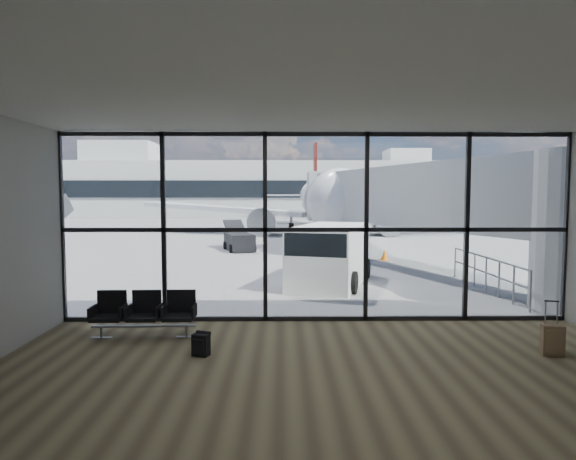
{
  "coord_description": "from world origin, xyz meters",
  "views": [
    {
      "loc": [
        -0.79,
        -11.37,
        2.99
      ],
      "look_at": [
        -0.62,
        3.0,
        1.98
      ],
      "focal_mm": 30.0,
      "sensor_mm": 36.0,
      "label": 1
    }
  ],
  "objects_px": {
    "backpack": "(201,345)",
    "airliner": "(323,200)",
    "seating_row": "(145,311)",
    "belt_loader": "(239,241)",
    "mobile_stairs": "(26,250)",
    "service_van": "(330,254)",
    "suitcase": "(553,340)"
  },
  "relations": [
    {
      "from": "backpack",
      "to": "airliner",
      "type": "relative_size",
      "value": 0.01
    },
    {
      "from": "seating_row",
      "to": "suitcase",
      "type": "relative_size",
      "value": 2.12
    },
    {
      "from": "seating_row",
      "to": "airliner",
      "type": "relative_size",
      "value": 0.06
    },
    {
      "from": "airliner",
      "to": "belt_loader",
      "type": "height_order",
      "value": "airliner"
    },
    {
      "from": "airliner",
      "to": "service_van",
      "type": "distance_m",
      "value": 23.16
    },
    {
      "from": "mobile_stairs",
      "to": "seating_row",
      "type": "bearing_deg",
      "value": -32.91
    },
    {
      "from": "suitcase",
      "to": "mobile_stairs",
      "type": "xyz_separation_m",
      "value": [
        -16.55,
        12.74,
        0.28
      ]
    },
    {
      "from": "seating_row",
      "to": "airliner",
      "type": "height_order",
      "value": "airliner"
    },
    {
      "from": "seating_row",
      "to": "backpack",
      "type": "height_order",
      "value": "seating_row"
    },
    {
      "from": "service_van",
      "to": "seating_row",
      "type": "bearing_deg",
      "value": -109.51
    },
    {
      "from": "seating_row",
      "to": "belt_loader",
      "type": "bearing_deg",
      "value": 86.65
    },
    {
      "from": "airliner",
      "to": "mobile_stairs",
      "type": "xyz_separation_m",
      "value": [
        -14.78,
        -17.71,
        -2.09
      ]
    },
    {
      "from": "backpack",
      "to": "airliner",
      "type": "height_order",
      "value": "airliner"
    },
    {
      "from": "seating_row",
      "to": "belt_loader",
      "type": "xyz_separation_m",
      "value": [
        0.53,
        16.33,
        0.01
      ]
    },
    {
      "from": "service_van",
      "to": "airliner",
      "type": "bearing_deg",
      "value": 103.42
    },
    {
      "from": "seating_row",
      "to": "belt_loader",
      "type": "height_order",
      "value": "belt_loader"
    },
    {
      "from": "suitcase",
      "to": "airliner",
      "type": "distance_m",
      "value": 30.59
    },
    {
      "from": "backpack",
      "to": "suitcase",
      "type": "bearing_deg",
      "value": 19.88
    },
    {
      "from": "backpack",
      "to": "service_van",
      "type": "distance_m",
      "value": 8.03
    },
    {
      "from": "suitcase",
      "to": "mobile_stairs",
      "type": "height_order",
      "value": "mobile_stairs"
    },
    {
      "from": "seating_row",
      "to": "backpack",
      "type": "xyz_separation_m",
      "value": [
        1.41,
        -1.33,
        -0.32
      ]
    },
    {
      "from": "service_van",
      "to": "backpack",
      "type": "bearing_deg",
      "value": -95.59
    },
    {
      "from": "seating_row",
      "to": "airliner",
      "type": "xyz_separation_m",
      "value": [
        6.23,
        29.05,
        2.15
      ]
    },
    {
      "from": "backpack",
      "to": "airliner",
      "type": "xyz_separation_m",
      "value": [
        4.82,
        30.38,
        2.46
      ]
    },
    {
      "from": "airliner",
      "to": "service_van",
      "type": "relative_size",
      "value": 6.85
    },
    {
      "from": "airliner",
      "to": "mobile_stairs",
      "type": "height_order",
      "value": "airliner"
    },
    {
      "from": "backpack",
      "to": "service_van",
      "type": "bearing_deg",
      "value": 87.26
    },
    {
      "from": "airliner",
      "to": "mobile_stairs",
      "type": "distance_m",
      "value": 23.16
    },
    {
      "from": "airliner",
      "to": "service_van",
      "type": "height_order",
      "value": "airliner"
    },
    {
      "from": "seating_row",
      "to": "belt_loader",
      "type": "distance_m",
      "value": 16.34
    },
    {
      "from": "airliner",
      "to": "backpack",
      "type": "bearing_deg",
      "value": -97.55
    },
    {
      "from": "service_van",
      "to": "belt_loader",
      "type": "xyz_separation_m",
      "value": [
        -4.02,
        10.31,
        -0.49
      ]
    }
  ]
}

